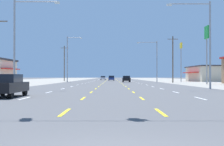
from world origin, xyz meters
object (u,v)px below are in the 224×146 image
at_px(hatchback_center_turn_mid, 112,78).
at_px(streetlight_left_row_0, 20,36).
at_px(sedan_inner_left_midfar, 103,78).
at_px(pole_sign_right_row_1, 207,40).
at_px(streetlight_right_row_0, 206,37).
at_px(pole_sign_right_row_2, 181,53).
at_px(streetlight_right_row_1, 155,58).
at_px(sedan_far_left_nearest, 7,85).
at_px(sedan_inner_right_near, 127,79).
at_px(streetlight_left_row_1, 69,56).

xyz_separation_m(hatchback_center_turn_mid, streetlight_left_row_0, (-9.42, -63.21, 4.72)).
distance_m(sedan_inner_left_midfar, pole_sign_right_row_1, 68.44).
xyz_separation_m(hatchback_center_turn_mid, streetlight_right_row_0, (9.83, -63.21, 4.58)).
xyz_separation_m(pole_sign_right_row_2, streetlight_right_row_0, (-7.56, -47.24, -1.78)).
xyz_separation_m(sedan_inner_left_midfar, streetlight_right_row_1, (12.97, -46.43, 4.72)).
bearing_deg(hatchback_center_turn_mid, pole_sign_right_row_1, -69.20).
height_order(sedan_far_left_nearest, sedan_inner_right_near, same).
xyz_separation_m(sedan_far_left_nearest, streetlight_left_row_1, (-3.05, 52.58, 5.12)).
xyz_separation_m(sedan_inner_right_near, sedan_inner_left_midfar, (-6.63, 44.45, 0.00)).
bearing_deg(pole_sign_right_row_1, sedan_inner_left_midfar, 106.40).
height_order(sedan_inner_left_midfar, pole_sign_right_row_2, pole_sign_right_row_2).
distance_m(sedan_inner_right_near, pole_sign_right_row_1, 25.30).
bearing_deg(sedan_far_left_nearest, streetlight_right_row_0, 37.95).
xyz_separation_m(sedan_far_left_nearest, hatchback_center_turn_mid, (6.61, 76.03, 0.03)).
bearing_deg(pole_sign_right_row_1, streetlight_right_row_1, 108.33).
xyz_separation_m(sedan_inner_left_midfar, streetlight_right_row_0, (12.97, -86.20, 4.61)).
bearing_deg(sedan_inner_left_midfar, streetlight_right_row_0, -81.44).
bearing_deg(streetlight_left_row_0, sedan_inner_right_near, 72.82).
xyz_separation_m(hatchback_center_turn_mid, pole_sign_right_row_1, (16.09, -42.36, 6.66)).
bearing_deg(sedan_inner_right_near, streetlight_right_row_1, -17.36).
bearing_deg(hatchback_center_turn_mid, sedan_inner_right_near, -80.76).
relative_size(pole_sign_right_row_2, streetlight_right_row_0, 1.07).
bearing_deg(streetlight_right_row_0, hatchback_center_turn_mid, 98.84).
bearing_deg(streetlight_right_row_0, sedan_inner_right_near, 98.63).
height_order(hatchback_center_turn_mid, streetlight_right_row_0, streetlight_right_row_0).
xyz_separation_m(hatchback_center_turn_mid, sedan_inner_left_midfar, (-3.14, 22.99, -0.03)).
xyz_separation_m(streetlight_right_row_0, streetlight_right_row_1, (-0.00, 39.77, 0.11)).
xyz_separation_m(hatchback_center_turn_mid, pole_sign_right_row_2, (17.39, -15.98, 6.36)).
height_order(pole_sign_right_row_2, streetlight_right_row_1, pole_sign_right_row_2).
height_order(hatchback_center_turn_mid, sedan_inner_left_midfar, hatchback_center_turn_mid).
distance_m(pole_sign_right_row_2, streetlight_right_row_0, 47.87).
bearing_deg(streetlight_left_row_0, pole_sign_right_row_1, 39.26).
distance_m(sedan_inner_left_midfar, streetlight_left_row_0, 86.56).
xyz_separation_m(sedan_far_left_nearest, streetlight_right_row_0, (16.43, 12.81, 4.61)).
bearing_deg(sedan_inner_right_near, streetlight_right_row_0, -81.37).
bearing_deg(streetlight_left_row_1, pole_sign_right_row_1, -36.30).
xyz_separation_m(sedan_inner_left_midfar, streetlight_left_row_1, (-6.51, -46.43, 5.12)).
xyz_separation_m(pole_sign_right_row_2, streetlight_right_row_1, (-7.56, -7.47, -1.67)).
distance_m(hatchback_center_turn_mid, streetlight_right_row_1, 25.85).
height_order(sedan_far_left_nearest, streetlight_right_row_0, streetlight_right_row_0).
height_order(pole_sign_right_row_2, streetlight_left_row_0, pole_sign_right_row_2).
distance_m(pole_sign_right_row_1, streetlight_right_row_0, 21.87).
bearing_deg(streetlight_left_row_1, streetlight_left_row_0, -89.66).
bearing_deg(pole_sign_right_row_1, sedan_inner_right_near, 121.09).
bearing_deg(streetlight_left_row_1, sedan_inner_right_near, 8.57).
height_order(sedan_inner_right_near, streetlight_left_row_0, streetlight_left_row_0).
distance_m(sedan_far_left_nearest, streetlight_left_row_0, 13.95).
relative_size(streetlight_left_row_0, streetlight_left_row_1, 0.90).
relative_size(pole_sign_right_row_1, streetlight_right_row_1, 1.05).
relative_size(hatchback_center_turn_mid, streetlight_left_row_0, 0.42).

